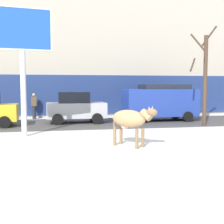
% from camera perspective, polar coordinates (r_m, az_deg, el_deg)
% --- Properties ---
extents(ground_plane, '(120.00, 120.00, 0.00)m').
position_cam_1_polar(ground_plane, '(10.27, 1.70, -7.45)').
color(ground_plane, white).
extents(road_strip, '(60.00, 5.60, 0.01)m').
position_cam_1_polar(road_strip, '(18.03, -3.86, -2.11)').
color(road_strip, '#514F4C').
rests_on(road_strip, ground).
extents(building_facade, '(44.00, 6.10, 13.00)m').
position_cam_1_polar(building_facade, '(24.95, -5.91, 14.74)').
color(building_facade, '#BCB29E').
rests_on(building_facade, ground).
extents(cow_tan, '(1.55, 1.71, 1.54)m').
position_cam_1_polar(cow_tan, '(10.92, 3.47, -1.43)').
color(cow_tan, tan).
rests_on(cow_tan, ground).
extents(billboard, '(2.52, 0.53, 5.56)m').
position_cam_1_polar(billboard, '(13.82, -16.70, 13.50)').
color(billboard, silver).
rests_on(billboard, ground).
extents(car_silver_hatchback, '(3.54, 1.99, 1.86)m').
position_cam_1_polar(car_silver_hatchback, '(18.19, -6.92, 0.84)').
color(car_silver_hatchback, '#B7BABF').
rests_on(car_silver_hatchback, ground).
extents(car_blue_van, '(4.64, 2.20, 2.32)m').
position_cam_1_polar(car_blue_van, '(19.43, 9.11, 2.00)').
color(car_blue_van, '#233D9E').
rests_on(car_blue_van, ground).
extents(pedestrian_near_billboard, '(0.36, 0.24, 1.73)m').
position_cam_1_polar(pedestrian_near_billboard, '(22.51, 11.06, 1.43)').
color(pedestrian_near_billboard, '#282833').
rests_on(pedestrian_near_billboard, ground).
extents(pedestrian_by_cars, '(0.36, 0.24, 1.73)m').
position_cam_1_polar(pedestrian_by_cars, '(20.91, -14.57, 1.11)').
color(pedestrian_by_cars, '#282833').
rests_on(pedestrian_by_cars, ground).
extents(pedestrian_far_left, '(0.36, 0.24, 1.73)m').
position_cam_1_polar(pedestrian_far_left, '(22.79, 12.80, 1.44)').
color(pedestrian_far_left, '#282833').
rests_on(pedestrian_far_left, ground).
extents(bare_tree_left_lot, '(1.68, 1.73, 5.55)m').
position_cam_1_polar(bare_tree_left_lot, '(17.61, 17.09, 6.55)').
color(bare_tree_left_lot, '#4C3828').
rests_on(bare_tree_left_lot, ground).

